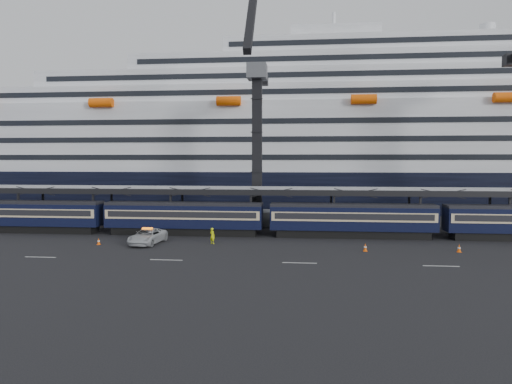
# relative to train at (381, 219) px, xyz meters

# --- Properties ---
(ground) EXTENTS (260.00, 260.00, 0.00)m
(ground) POSITION_rel_train_xyz_m (4.65, -10.00, -2.20)
(ground) COLOR black
(ground) RESTS_ON ground
(train) EXTENTS (133.05, 3.00, 4.05)m
(train) POSITION_rel_train_xyz_m (0.00, 0.00, 0.00)
(train) COLOR black
(train) RESTS_ON ground
(canopy) EXTENTS (130.00, 6.25, 5.53)m
(canopy) POSITION_rel_train_xyz_m (4.65, 4.00, 3.05)
(canopy) COLOR #929499
(canopy) RESTS_ON ground
(cruise_ship) EXTENTS (214.09, 28.84, 34.00)m
(cruise_ship) POSITION_rel_train_xyz_m (3.57, 35.99, 10.14)
(cruise_ship) COLOR black
(cruise_ship) RESTS_ON ground
(crane_dark_near) EXTENTS (4.50, 17.75, 35.08)m
(crane_dark_near) POSITION_rel_train_xyz_m (-15.35, 8.59, 9.73)
(crane_dark_near) COLOR #4D4F54
(crane_dark_near) RESTS_ON ground
(pickup_truck) EXTENTS (3.17, 5.97, 1.60)m
(pickup_truck) POSITION_rel_train_xyz_m (-25.73, -6.37, -1.40)
(pickup_truck) COLOR #B4B7BC
(pickup_truck) RESTS_ON ground
(worker) EXTENTS (0.76, 0.69, 1.74)m
(worker) POSITION_rel_train_xyz_m (-18.77, -5.66, -1.33)
(worker) COLOR #ECFF0D
(worker) RESTS_ON ground
(traffic_cone_b) EXTENTS (0.36, 0.36, 0.73)m
(traffic_cone_b) POSITION_rel_train_xyz_m (-30.76, -7.38, -1.84)
(traffic_cone_b) COLOR #FD5A07
(traffic_cone_b) RESTS_ON ground
(traffic_cone_c) EXTENTS (0.40, 0.40, 0.80)m
(traffic_cone_c) POSITION_rel_train_xyz_m (-2.90, -8.17, -1.81)
(traffic_cone_c) COLOR #FD5A07
(traffic_cone_c) RESTS_ON ground
(traffic_cone_d) EXTENTS (0.40, 0.40, 0.79)m
(traffic_cone_d) POSITION_rel_train_xyz_m (6.21, -7.67, -1.81)
(traffic_cone_d) COLOR #FD5A07
(traffic_cone_d) RESTS_ON ground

